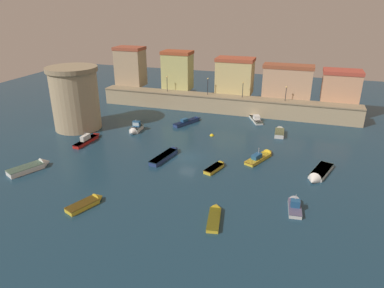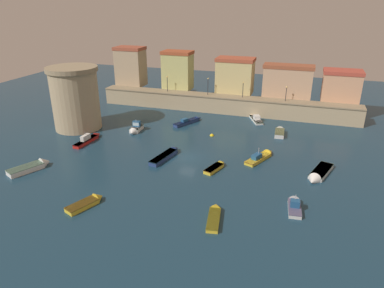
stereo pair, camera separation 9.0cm
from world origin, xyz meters
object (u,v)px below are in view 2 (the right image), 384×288
at_px(moored_boat_5, 88,202).
at_px(moored_boat_11, 254,117).
at_px(quay_lamp_1, 208,84).
at_px(moored_boat_3, 214,215).
at_px(moored_boat_4, 294,204).
at_px(moored_boat_6, 318,175).
at_px(quay_lamp_3, 286,91).
at_px(moored_boat_12, 135,129).
at_px(moored_boat_2, 189,121).
at_px(moored_boat_7, 280,132).
at_px(quay_lamp_2, 243,87).
at_px(moored_boat_8, 89,139).
at_px(moored_boat_1, 167,155).
at_px(moored_boat_9, 262,156).
at_px(moored_boat_0, 217,167).
at_px(quay_lamp_0, 167,81).
at_px(mooring_buoy_0, 212,136).
at_px(fortress_tower, 75,98).
at_px(moored_boat_10, 33,166).

xyz_separation_m(moored_boat_5, moored_boat_11, (13.94, 38.15, 0.03)).
distance_m(quay_lamp_1, moored_boat_3, 40.76).
distance_m(moored_boat_4, moored_boat_6, 9.30).
bearing_deg(quay_lamp_3, moored_boat_12, -146.60).
bearing_deg(moored_boat_2, moored_boat_7, -65.79).
xyz_separation_m(quay_lamp_2, moored_boat_2, (-8.75, -9.03, -5.43)).
bearing_deg(moored_boat_8, moored_boat_1, -94.25).
relative_size(moored_boat_4, moored_boat_9, 0.70).
bearing_deg(moored_boat_0, moored_boat_7, -5.07).
bearing_deg(moored_boat_8, quay_lamp_3, -50.11).
distance_m(quay_lamp_1, moored_boat_0, 28.75).
relative_size(moored_boat_6, moored_boat_7, 1.55).
bearing_deg(moored_boat_7, moored_boat_4, -173.93).
xyz_separation_m(quay_lamp_3, moored_boat_5, (-19.52, -40.78, -5.31)).
relative_size(moored_boat_7, moored_boat_12, 1.08).
bearing_deg(moored_boat_2, moored_boat_9, -100.91).
height_order(quay_lamp_3, moored_boat_1, quay_lamp_3).
bearing_deg(moored_boat_7, quay_lamp_0, 66.22).
xyz_separation_m(moored_boat_5, mooring_buoy_0, (8.14, 26.41, -0.31)).
relative_size(moored_boat_5, moored_boat_11, 0.73).
height_order(moored_boat_0, moored_boat_1, moored_boat_1).
xyz_separation_m(quay_lamp_1, moored_boat_12, (-9.08, -16.67, -5.45)).
bearing_deg(quay_lamp_1, moored_boat_5, -94.63).
distance_m(moored_boat_0, moored_boat_7, 18.54).
height_order(moored_boat_4, moored_boat_12, moored_boat_12).
bearing_deg(fortress_tower, moored_boat_0, -16.66).
bearing_deg(quay_lamp_2, moored_boat_5, -104.85).
xyz_separation_m(moored_boat_2, moored_boat_5, (-2.06, -31.76, -0.08)).
xyz_separation_m(quay_lamp_0, moored_boat_11, (19.92, -2.63, -5.52)).
bearing_deg(mooring_buoy_0, moored_boat_0, -72.08).
distance_m(moored_boat_0, moored_boat_4, 13.24).
bearing_deg(moored_boat_11, mooring_buoy_0, 129.40).
distance_m(moored_boat_1, moored_boat_3, 17.37).
bearing_deg(moored_boat_1, moored_boat_0, -89.05).
distance_m(quay_lamp_2, mooring_buoy_0, 15.73).
height_order(moored_boat_9, moored_boat_11, moored_boat_9).
bearing_deg(moored_boat_12, moored_boat_11, 120.50).
distance_m(fortress_tower, moored_boat_7, 37.80).
bearing_deg(quay_lamp_0, moored_boat_12, -89.31).
xyz_separation_m(moored_boat_8, mooring_buoy_0, (19.42, 9.05, -0.44)).
distance_m(moored_boat_8, moored_boat_11, 32.68).
bearing_deg(moored_boat_10, moored_boat_9, -40.95).
relative_size(moored_boat_0, moored_boat_4, 1.00).
distance_m(quay_lamp_2, moored_boat_12, 24.10).
bearing_deg(moored_boat_2, moored_boat_3, -129.93).
bearing_deg(moored_boat_12, moored_boat_9, 74.25).
height_order(quay_lamp_3, moored_boat_0, quay_lamp_3).
height_order(moored_boat_0, moored_boat_11, moored_boat_11).
bearing_deg(moored_boat_11, moored_boat_7, -166.09).
height_order(moored_boat_2, mooring_buoy_0, moored_boat_2).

